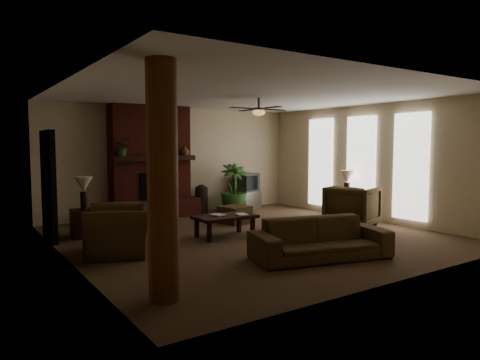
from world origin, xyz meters
TOP-DOWN VIEW (x-y plane):
  - room_shell at (0.00, 0.00)m, footprint 7.00×7.00m
  - fireplace at (-0.80, 3.22)m, footprint 2.40×0.70m
  - windows at (3.45, 0.20)m, footprint 0.08×3.65m
  - log_column at (-2.95, -2.40)m, footprint 0.36×0.36m
  - doorway at (-3.44, 1.80)m, footprint 0.10×1.00m
  - ceiling_fan at (0.40, 0.30)m, footprint 1.35×1.35m
  - sofa at (-0.10, -2.06)m, footprint 2.30×1.20m
  - armchair_left at (-2.64, 0.06)m, footprint 1.20×1.44m
  - armchair_right at (2.39, -0.50)m, footprint 1.22×1.25m
  - coffee_table at (-0.49, 0.21)m, footprint 1.20×0.70m
  - ottoman at (0.50, 1.36)m, footprint 0.71×0.71m
  - tv_stand at (2.07, 3.15)m, footprint 0.98×0.79m
  - tv at (2.06, 3.14)m, footprint 0.77×0.69m
  - floor_vase at (0.60, 3.15)m, footprint 0.34×0.34m
  - floor_plant at (1.32, 2.68)m, footprint 0.86×1.39m
  - side_table_left at (-2.81, 1.74)m, footprint 0.54×0.54m
  - lamp_left at (-2.80, 1.76)m, footprint 0.44×0.44m
  - side_table_right at (3.15, 0.41)m, footprint 0.62×0.62m
  - lamp_right at (3.15, 0.36)m, footprint 0.40×0.40m
  - mantel_plant at (-1.62, 2.93)m, footprint 0.42×0.46m
  - mantel_vase at (0.02, 2.94)m, footprint 0.28×0.29m
  - book_a at (-0.72, 0.25)m, footprint 0.22×0.07m
  - book_b at (-0.28, 0.10)m, footprint 0.21×0.08m

SIDE VIEW (x-z plane):
  - ottoman at x=0.50m, z-range 0.00..0.40m
  - tv_stand at x=2.07m, z-range 0.00..0.50m
  - side_table_left at x=-2.81m, z-range 0.00..0.55m
  - side_table_right at x=3.15m, z-range 0.00..0.55m
  - floor_plant at x=1.32m, z-range 0.00..0.74m
  - coffee_table at x=-0.49m, z-range 0.16..0.59m
  - floor_vase at x=0.60m, z-range 0.05..0.82m
  - sofa at x=-0.10m, z-range 0.00..0.86m
  - armchair_right at x=2.39m, z-range 0.00..1.02m
  - armchair_left at x=-2.64m, z-range 0.00..1.07m
  - book_a at x=-0.72m, z-range 0.43..0.72m
  - book_b at x=-0.28m, z-range 0.43..0.72m
  - tv at x=2.06m, z-range 0.50..1.02m
  - lamp_left at x=-2.80m, z-range 0.68..1.33m
  - lamp_right at x=3.15m, z-range 0.68..1.33m
  - doorway at x=-3.44m, z-range 0.00..2.10m
  - fireplace at x=-0.80m, z-range -0.24..2.56m
  - windows at x=3.45m, z-range 0.17..2.53m
  - log_column at x=-2.95m, z-range 0.00..2.80m
  - room_shell at x=0.00m, z-range -2.10..4.90m
  - mantel_vase at x=0.02m, z-range 1.56..1.78m
  - mantel_plant at x=-1.62m, z-range 1.56..1.89m
  - ceiling_fan at x=0.40m, z-range 2.34..2.72m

